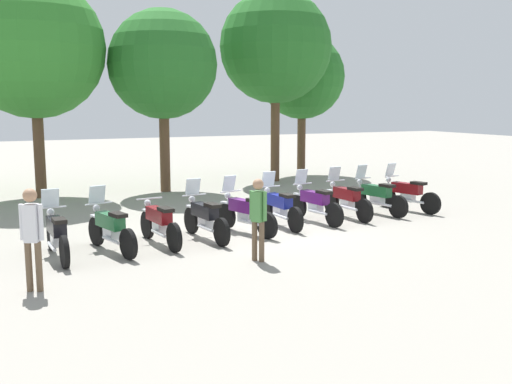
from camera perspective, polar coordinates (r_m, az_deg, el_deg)
The scene contains 17 objects.
ground_plane at distance 14.71m, azimuth 0.82°, elevation -3.73°, with size 80.00×80.00×0.00m, color gray.
motorcycle_0 at distance 12.65m, azimuth -18.76°, elevation -3.84°, with size 0.62×2.19×1.37m.
motorcycle_1 at distance 12.90m, azimuth -13.94°, elevation -3.40°, with size 0.77×2.15×1.37m.
motorcycle_2 at distance 13.32m, azimuth -9.36°, elevation -2.95°, with size 0.62×2.19×0.99m.
motorcycle_3 at distance 13.72m, azimuth -4.99°, elevation -2.46°, with size 0.62×2.19×1.37m.
motorcycle_4 at distance 14.30m, azimuth -1.10°, elevation -1.98°, with size 0.81×2.13×1.37m.
motorcycle_5 at distance 15.08m, azimuth 2.28°, elevation -1.43°, with size 0.62×2.19×1.37m.
motorcycle_6 at distance 15.69m, azimuth 5.70°, elevation -1.07°, with size 0.62×2.19×1.37m.
motorcycle_7 at distance 16.42m, azimuth 8.76°, elevation -0.70°, with size 0.62×2.19×1.37m.
motorcycle_8 at distance 17.15m, azimuth 11.58°, elevation -0.37°, with size 0.67×2.17×1.37m.
motorcycle_9 at distance 17.84m, azimuth 14.40°, elevation -0.13°, with size 0.79×2.14×1.37m.
person_0 at distance 11.69m, azimuth 0.21°, elevation -2.09°, with size 0.30×0.38×1.67m.
person_1 at distance 10.49m, azimuth -20.89°, elevation -3.57°, with size 0.39×0.31×1.75m.
tree_1 at distance 20.89m, azimuth -20.75°, elevation 12.92°, with size 4.59×4.59×7.22m.
tree_2 at distance 21.23m, azimuth -9.02°, elevation 12.08°, with size 3.82×3.82×6.40m.
tree_3 at distance 23.89m, azimuth 1.91°, elevation 13.84°, with size 4.43×4.43×7.56m.
tree_4 at distance 25.91m, azimuth 4.49°, elevation 11.06°, with size 3.66×3.66×6.11m.
Camera 1 is at (-6.21, -12.95, 3.15)m, focal length 41.28 mm.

